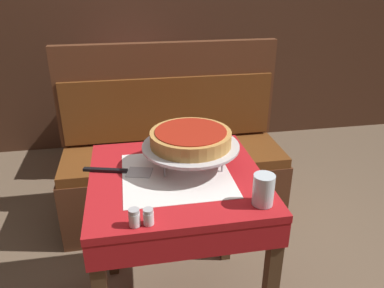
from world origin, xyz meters
The scene contains 11 objects.
dining_table_front centered at (0.00, 0.00, 0.65)m, with size 0.70×0.70×0.76m.
dining_table_rear centered at (-0.13, 1.63, 0.62)m, with size 0.61×0.61×0.75m.
booth_bench centered at (0.09, 0.79, 0.33)m, with size 1.38×0.48×1.12m.
back_wall_panel centered at (0.00, 2.04, 1.20)m, with size 6.00×0.04×2.40m, color #4C2D1E.
pizza_pan_stand centered at (0.07, 0.06, 0.85)m, with size 0.40×0.40×0.10m.
deep_dish_pizza centered at (0.07, 0.06, 0.89)m, with size 0.33×0.33×0.06m.
pizza_server centered at (-0.23, 0.06, 0.76)m, with size 0.29×0.13×0.01m.
water_glass_near centered at (0.27, -0.26, 0.81)m, with size 0.08×0.08×0.11m.
salt_shaker centered at (-0.18, -0.31, 0.79)m, with size 0.04×0.04×0.06m.
pepper_shaker centered at (-0.13, -0.31, 0.78)m, with size 0.04×0.04×0.06m.
condiment_caddy centered at (-0.18, 1.62, 0.79)m, with size 0.13×0.13×0.17m.
Camera 1 is at (-0.17, -1.32, 1.51)m, focal length 35.00 mm.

